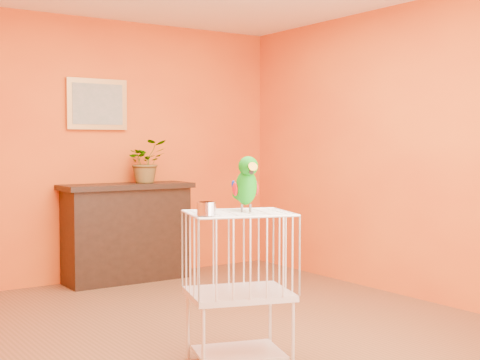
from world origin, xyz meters
TOP-DOWN VIEW (x-y plane):
  - ground at (0.00, 0.00)m, footprint 4.50×4.50m
  - room_shell at (0.00, 0.00)m, footprint 4.50×4.50m
  - console_cabinet at (0.22, 2.02)m, footprint 1.30×0.47m
  - potted_plant at (0.43, 2.06)m, footprint 0.42×0.46m
  - framed_picture at (0.00, 2.22)m, footprint 0.62×0.04m
  - birdcage at (-0.28, -0.70)m, footprint 0.72×0.63m
  - feed_cup at (-0.56, -0.78)m, footprint 0.11×0.11m
  - parrot at (-0.22, -0.69)m, footprint 0.18×0.31m

SIDE VIEW (x-z plane):
  - ground at x=0.00m, z-range 0.00..0.00m
  - console_cabinet at x=0.22m, z-range 0.00..0.97m
  - birdcage at x=-0.28m, z-range 0.02..0.96m
  - feed_cup at x=-0.56m, z-range 0.95..1.02m
  - parrot at x=-0.22m, z-range 0.94..1.29m
  - potted_plant at x=0.43m, z-range 0.97..1.31m
  - room_shell at x=0.00m, z-range -0.67..3.83m
  - framed_picture at x=0.00m, z-range 1.50..2.00m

